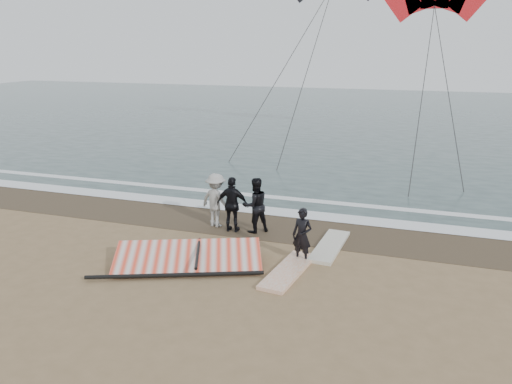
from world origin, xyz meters
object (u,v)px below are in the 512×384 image
board_white (288,271)px  board_cream (330,246)px  sail_rig (188,258)px  man_main (302,236)px

board_white → board_cream: board_cream is taller
sail_rig → board_cream: bearing=34.2°
board_white → sail_rig: (-2.77, -0.36, 0.15)m
man_main → board_white: 1.09m
man_main → board_white: bearing=-89.4°
board_white → board_cream: (0.75, 2.03, 0.00)m
man_main → board_cream: size_ratio=0.61×
board_white → sail_rig: bearing=-164.8°
man_main → board_cream: man_main is taller
man_main → sail_rig: man_main is taller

